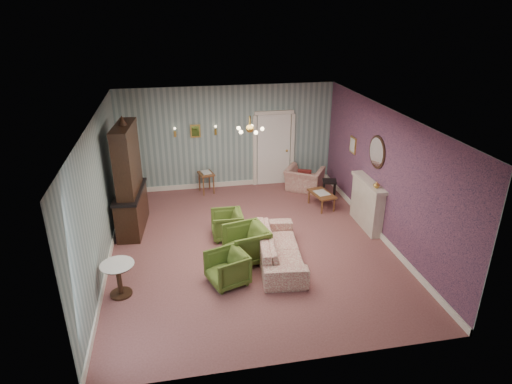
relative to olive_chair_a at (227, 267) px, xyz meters
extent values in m
plane|color=brown|center=(0.68, 1.30, -0.35)|extent=(7.00, 7.00, 0.00)
plane|color=white|center=(0.68, 1.30, 2.55)|extent=(7.00, 7.00, 0.00)
plane|color=slate|center=(0.68, 4.80, 1.10)|extent=(6.00, 0.00, 6.00)
plane|color=slate|center=(0.68, -2.20, 1.10)|extent=(6.00, 0.00, 6.00)
plane|color=slate|center=(-2.32, 1.30, 1.10)|extent=(0.00, 7.00, 7.00)
plane|color=slate|center=(3.68, 1.30, 1.10)|extent=(0.00, 7.00, 7.00)
plane|color=#A75367|center=(3.67, 1.30, 1.10)|extent=(0.00, 7.00, 7.00)
imported|color=#495F21|center=(0.00, 0.00, 0.00)|extent=(0.83, 0.86, 0.71)
imported|color=#495F21|center=(0.49, 0.74, 0.06)|extent=(0.91, 0.95, 0.83)
imported|color=#495F21|center=(0.23, 1.77, -0.01)|extent=(0.65, 0.69, 0.70)
imported|color=#943B3C|center=(1.15, 0.55, 0.07)|extent=(0.85, 2.22, 0.85)
imported|color=#943B3C|center=(2.74, 4.10, 0.08)|extent=(1.18, 1.09, 0.87)
imported|color=gold|center=(3.52, 1.30, 0.88)|extent=(0.15, 0.15, 0.15)
cube|color=maroon|center=(2.69, 3.95, 0.13)|extent=(0.41, 0.28, 0.39)
camera|label=1|loc=(-0.79, -7.03, 4.59)|focal=30.90mm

